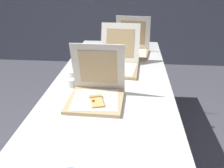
{
  "coord_description": "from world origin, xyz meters",
  "views": [
    {
      "loc": [
        0.15,
        -1.02,
        1.48
      ],
      "look_at": [
        0.02,
        0.47,
        0.8
      ],
      "focal_mm": 39.44,
      "sensor_mm": 36.0,
      "label": 1
    }
  ],
  "objects": [
    {
      "name": "pizza_box_front",
      "position": [
        -0.07,
        0.34,
        0.79
      ],
      "size": [
        0.35,
        0.35,
        0.35
      ],
      "rotation": [
        0.0,
        0.0,
        -0.03
      ],
      "color": "tan",
      "rests_on": "table"
    },
    {
      "name": "cup_white_far",
      "position": [
        -0.22,
        1.04,
        0.77
      ],
      "size": [
        0.06,
        0.06,
        0.06
      ],
      "primitive_type": "cylinder",
      "color": "white",
      "rests_on": "table"
    },
    {
      "name": "pizza_box_middle",
      "position": [
        0.03,
        0.91,
        0.79
      ],
      "size": [
        0.36,
        0.48,
        0.34
      ],
      "rotation": [
        0.0,
        0.0,
        -0.05
      ],
      "color": "tan",
      "rests_on": "table"
    },
    {
      "name": "cup_white_mid",
      "position": [
        -0.3,
        0.67,
        0.77
      ],
      "size": [
        0.06,
        0.06,
        0.06
      ],
      "primitive_type": "cylinder",
      "color": "white",
      "rests_on": "table"
    },
    {
      "name": "table",
      "position": [
        0.0,
        0.65,
        0.69
      ],
      "size": [
        0.86,
        2.35,
        0.74
      ],
      "color": "silver",
      "rests_on": "ground"
    },
    {
      "name": "pizza_box_back",
      "position": [
        0.13,
        1.34,
        0.79
      ],
      "size": [
        0.38,
        0.38,
        0.36
      ],
      "rotation": [
        0.0,
        0.0,
        -0.13
      ],
      "color": "tan",
      "rests_on": "table"
    },
    {
      "name": "cup_white_near_center",
      "position": [
        -0.27,
        0.53,
        0.77
      ],
      "size": [
        0.06,
        0.06,
        0.06
      ],
      "primitive_type": "cylinder",
      "color": "white",
      "rests_on": "table"
    }
  ]
}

